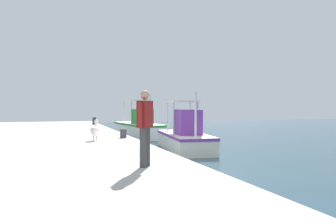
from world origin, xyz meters
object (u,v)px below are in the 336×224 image
(fisherman_standing, at_px, (145,124))
(mooring_bollard_second, at_px, (123,133))
(fishing_boat_second, at_px, (185,137))
(mooring_bollard_nearest, at_px, (94,121))
(pelican, at_px, (95,130))
(fishing_boat_nearest, at_px, (139,127))

(fisherman_standing, bearing_deg, mooring_bollard_second, 172.71)
(fishing_boat_second, bearing_deg, fisherman_standing, -27.65)
(mooring_bollard_nearest, height_order, mooring_bollard_second, mooring_bollard_nearest)
(mooring_bollard_nearest, xyz_separation_m, mooring_bollard_second, (10.51, -0.00, -0.07))
(fishing_boat_second, distance_m, mooring_bollard_second, 3.38)
(fishing_boat_second, relative_size, mooring_bollard_nearest, 10.51)
(pelican, height_order, fisherman_standing, fisherman_standing)
(fisherman_standing, bearing_deg, fishing_boat_second, 152.35)
(fishing_boat_second, xyz_separation_m, pelican, (1.62, -4.49, 0.54))
(fishing_boat_second, height_order, mooring_bollard_second, fishing_boat_second)
(fishing_boat_nearest, bearing_deg, fishing_boat_second, 4.10)
(fishing_boat_nearest, distance_m, mooring_bollard_nearest, 3.61)
(fishing_boat_nearest, xyz_separation_m, fisherman_standing, (15.01, -3.59, 1.08))
(fishing_boat_nearest, distance_m, fishing_boat_second, 7.20)
(pelican, xyz_separation_m, fisherman_standing, (6.21, 0.39, 0.56))
(fishing_boat_nearest, height_order, mooring_bollard_second, fishing_boat_nearest)
(fishing_boat_second, distance_m, pelican, 4.80)
(pelican, height_order, mooring_bollard_second, pelican)
(pelican, bearing_deg, mooring_bollard_second, 117.23)
(mooring_bollard_nearest, bearing_deg, fisherman_standing, -2.90)
(fisherman_standing, height_order, mooring_bollard_second, fisherman_standing)
(fishing_boat_second, distance_m, mooring_bollard_nearest, 10.08)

